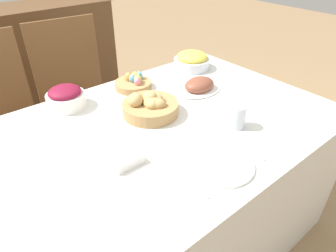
# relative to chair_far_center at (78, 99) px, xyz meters

# --- Properties ---
(ground_plane) EXTENTS (12.00, 12.00, 0.00)m
(ground_plane) POSITION_rel_chair_far_center_xyz_m (-0.03, -0.83, -0.53)
(ground_plane) COLOR #937551
(dining_table) EXTENTS (1.65, 1.02, 0.75)m
(dining_table) POSITION_rel_chair_far_center_xyz_m (-0.03, -0.83, -0.16)
(dining_table) COLOR silver
(dining_table) RESTS_ON ground
(chair_far_center) EXTENTS (0.46, 0.46, 1.01)m
(chair_far_center) POSITION_rel_chair_far_center_xyz_m (0.00, 0.00, 0.00)
(chair_far_center) COLOR brown
(chair_far_center) RESTS_ON ground
(chair_far_left) EXTENTS (0.43, 0.43, 1.01)m
(chair_far_left) POSITION_rel_chair_far_center_xyz_m (-0.46, 0.00, 0.00)
(chair_far_left) COLOR brown
(chair_far_left) RESTS_ON ground
(sideboard) EXTENTS (1.36, 0.44, 0.99)m
(sideboard) POSITION_rel_chair_far_center_xyz_m (-0.09, 0.73, -0.04)
(sideboard) COLOR brown
(sideboard) RESTS_ON ground
(bread_basket) EXTENTS (0.25, 0.25, 0.11)m
(bread_basket) POSITION_rel_chair_far_center_xyz_m (0.04, -0.73, 0.25)
(bread_basket) COLOR #AD8451
(bread_basket) RESTS_ON dining_table
(egg_basket) EXTENTS (0.19, 0.19, 0.08)m
(egg_basket) POSITION_rel_chair_far_center_xyz_m (0.13, -0.46, 0.24)
(egg_basket) COLOR #AD8451
(egg_basket) RESTS_ON dining_table
(ham_platter) EXTENTS (0.26, 0.18, 0.08)m
(ham_platter) POSITION_rel_chair_far_center_xyz_m (0.38, -0.70, 0.24)
(ham_platter) COLOR white
(ham_platter) RESTS_ON dining_table
(beet_salad_bowl) EXTENTS (0.18, 0.18, 0.10)m
(beet_salad_bowl) POSITION_rel_chair_far_center_xyz_m (-0.22, -0.43, 0.26)
(beet_salad_bowl) COLOR white
(beet_salad_bowl) RESTS_ON dining_table
(pineapple_bowl) EXTENTS (0.21, 0.21, 0.10)m
(pineapple_bowl) POSITION_rel_chair_far_center_xyz_m (0.55, -0.46, 0.26)
(pineapple_bowl) COLOR silver
(pineapple_bowl) RESTS_ON dining_table
(dinner_plate) EXTENTS (0.24, 0.24, 0.01)m
(dinner_plate) POSITION_rel_chair_far_center_xyz_m (0.02, -1.17, 0.22)
(dinner_plate) COLOR white
(dinner_plate) RESTS_ON dining_table
(fork) EXTENTS (0.01, 0.17, 0.00)m
(fork) POSITION_rel_chair_far_center_xyz_m (-0.13, -1.17, 0.21)
(fork) COLOR silver
(fork) RESTS_ON dining_table
(knife) EXTENTS (0.01, 0.17, 0.00)m
(knife) POSITION_rel_chair_far_center_xyz_m (0.16, -1.17, 0.21)
(knife) COLOR silver
(knife) RESTS_ON dining_table
(spoon) EXTENTS (0.01, 0.17, 0.00)m
(spoon) POSITION_rel_chair_far_center_xyz_m (0.19, -1.17, 0.21)
(spoon) COLOR silver
(spoon) RESTS_ON dining_table
(drinking_cup) EXTENTS (0.07, 0.07, 0.10)m
(drinking_cup) POSITION_rel_chair_far_center_xyz_m (0.26, -1.04, 0.26)
(drinking_cup) COLOR silver
(drinking_cup) RESTS_ON dining_table
(butter_dish) EXTENTS (0.11, 0.07, 0.03)m
(butter_dish) POSITION_rel_chair_far_center_xyz_m (-0.23, -0.96, 0.23)
(butter_dish) COLOR white
(butter_dish) RESTS_ON dining_table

